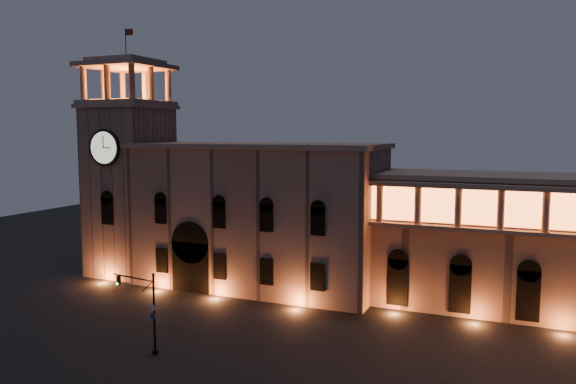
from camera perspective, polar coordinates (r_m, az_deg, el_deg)
name	(u,v)px	position (r m, az deg, el deg)	size (l,w,h in m)	color
ground	(168,350)	(51.88, -12.05, -15.45)	(160.00, 160.00, 0.00)	black
government_building	(257,215)	(69.01, -3.15, -2.38)	(30.80, 12.80, 17.60)	#8E6B5D
clock_tower	(130,181)	(77.67, -15.78, 1.12)	(9.80, 9.80, 32.40)	#8E6B5D
colonnade_wing	(564,246)	(64.44, 26.22, -4.91)	(40.60, 11.50, 14.50)	#896657
traffic_light	(147,310)	(50.77, -14.15, -11.55)	(5.10, 1.08, 7.05)	black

